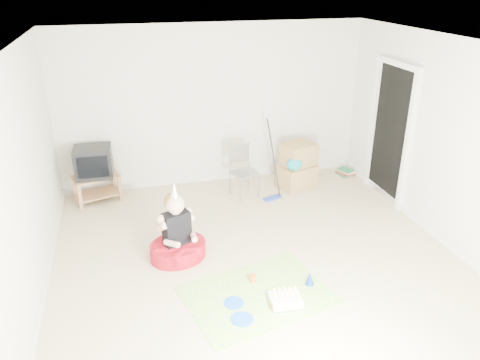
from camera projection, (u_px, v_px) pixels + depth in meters
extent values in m
plane|color=beige|center=(256.00, 257.00, 5.90)|extent=(5.00, 5.00, 0.00)
cube|color=black|center=(391.00, 134.00, 7.11)|extent=(0.02, 0.90, 2.05)
cube|color=#9E6F47|center=(96.00, 177.00, 7.19)|extent=(0.76, 0.58, 0.03)
cube|color=#9E6F47|center=(98.00, 193.00, 7.30)|extent=(0.76, 0.58, 0.03)
cube|color=#9E6F47|center=(80.00, 197.00, 6.98)|extent=(0.06, 0.06, 0.42)
cube|color=#9E6F47|center=(120.00, 188.00, 7.27)|extent=(0.06, 0.06, 0.42)
cube|color=#9E6F47|center=(75.00, 188.00, 7.27)|extent=(0.06, 0.06, 0.42)
cube|color=#9E6F47|center=(113.00, 180.00, 7.55)|extent=(0.06, 0.06, 0.42)
cube|color=black|center=(94.00, 162.00, 7.09)|extent=(0.56, 0.47, 0.47)
cube|color=gray|center=(244.00, 173.00, 7.34)|extent=(0.46, 0.45, 0.03)
cylinder|color=gray|center=(235.00, 174.00, 7.25)|extent=(0.02, 0.02, 0.83)
cylinder|color=gray|center=(254.00, 170.00, 7.41)|extent=(0.02, 0.02, 0.83)
cube|color=#A58450|center=(297.00, 176.00, 7.75)|extent=(0.69, 0.60, 0.38)
cube|color=#A58450|center=(299.00, 154.00, 7.65)|extent=(0.62, 0.55, 0.36)
ellipsoid|color=#0D9293|center=(295.00, 164.00, 7.45)|extent=(0.25, 0.18, 0.20)
cube|color=#2340B0|center=(272.00, 198.00, 7.39)|extent=(0.32, 0.20, 0.03)
cylinder|color=black|center=(273.00, 162.00, 7.14)|extent=(0.16, 0.39, 1.19)
cube|color=#257045|center=(345.00, 174.00, 8.28)|extent=(0.26, 0.31, 0.03)
cube|color=#AD252B|center=(345.00, 172.00, 8.27)|extent=(0.26, 0.31, 0.03)
cube|color=#F1EBAA|center=(345.00, 171.00, 8.26)|extent=(0.27, 0.30, 0.03)
cube|color=#257045|center=(346.00, 169.00, 8.24)|extent=(0.27, 0.30, 0.03)
cylinder|color=#A30F1C|center=(178.00, 250.00, 5.85)|extent=(0.90, 0.90, 0.19)
cube|color=black|center=(177.00, 228.00, 5.73)|extent=(0.37, 0.28, 0.43)
sphere|color=beige|center=(175.00, 204.00, 5.59)|extent=(0.29, 0.29, 0.23)
cone|color=white|center=(174.00, 189.00, 5.51)|extent=(0.12, 0.12, 0.17)
cube|color=#E22F74|center=(258.00, 295.00, 5.20)|extent=(1.78, 1.46, 0.01)
cube|color=white|center=(285.00, 300.00, 5.03)|extent=(0.35, 0.29, 0.09)
cube|color=#41B864|center=(285.00, 303.00, 5.05)|extent=(0.35, 0.29, 0.01)
cylinder|color=beige|center=(276.00, 299.00, 4.94)|extent=(0.01, 0.01, 0.07)
cylinder|color=beige|center=(282.00, 298.00, 4.95)|extent=(0.01, 0.01, 0.07)
cylinder|color=beige|center=(287.00, 298.00, 4.96)|extent=(0.01, 0.01, 0.07)
cylinder|color=beige|center=(292.00, 297.00, 4.96)|extent=(0.01, 0.01, 0.07)
cylinder|color=beige|center=(298.00, 296.00, 4.97)|extent=(0.01, 0.01, 0.07)
cylinder|color=beige|center=(274.00, 293.00, 5.03)|extent=(0.01, 0.01, 0.07)
cylinder|color=beige|center=(279.00, 292.00, 5.04)|extent=(0.01, 0.01, 0.07)
cylinder|color=beige|center=(284.00, 291.00, 5.05)|extent=(0.01, 0.01, 0.07)
cylinder|color=beige|center=(290.00, 291.00, 5.06)|extent=(0.01, 0.01, 0.07)
cylinder|color=beige|center=(295.00, 290.00, 5.07)|extent=(0.01, 0.01, 0.07)
cylinder|color=blue|center=(234.00, 303.00, 5.06)|extent=(0.23, 0.23, 0.01)
cylinder|color=blue|center=(242.00, 319.00, 4.82)|extent=(0.26, 0.26, 0.01)
cylinder|color=#DB5B18|center=(253.00, 278.00, 5.40)|extent=(0.09, 0.09, 0.08)
cylinder|color=#DB5B18|center=(274.00, 306.00, 4.95)|extent=(0.08, 0.08, 0.08)
cone|color=blue|center=(310.00, 278.00, 5.34)|extent=(0.15, 0.15, 0.16)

